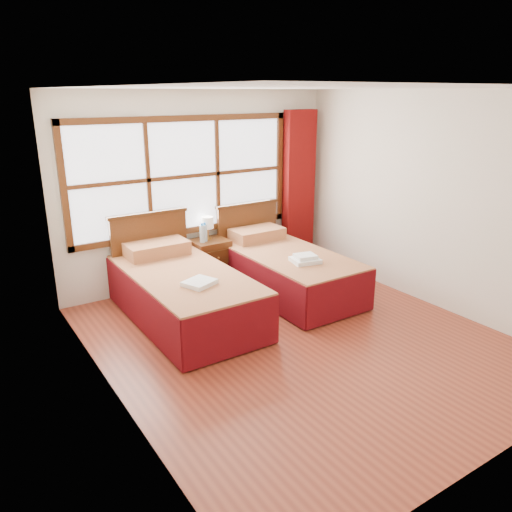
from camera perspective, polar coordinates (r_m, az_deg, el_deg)
floor at (r=5.52m, az=4.93°, el=-9.45°), size 4.50×4.50×0.00m
ceiling at (r=4.89m, az=5.79°, el=18.61°), size 4.50×4.50×0.00m
wall_back at (r=6.91m, az=-6.42°, el=7.62°), size 4.00×0.00×4.00m
wall_left at (r=4.16m, az=-16.83°, el=-0.22°), size 0.00×4.50×4.50m
wall_right at (r=6.47m, az=19.44°, el=5.96°), size 0.00×4.50×4.50m
window at (r=6.74m, az=-8.24°, el=9.00°), size 3.16×0.06×1.56m
curtain at (r=7.67m, az=4.90°, el=7.73°), size 0.50×0.16×2.30m
bed_left at (r=5.93m, az=-8.41°, el=-4.01°), size 1.13×2.19×1.10m
bed_right at (r=6.65m, az=3.37°, el=-1.48°), size 1.08×2.10×1.05m
nightstand at (r=6.94m, az=-5.23°, el=-0.70°), size 0.48×0.47×0.64m
towels_left at (r=5.39m, az=-6.49°, el=-3.05°), size 0.39×0.37×0.05m
towels_right at (r=6.18m, az=5.66°, el=-0.33°), size 0.38×0.35×0.10m
lamp at (r=6.85m, az=-5.55°, el=3.74°), size 0.16×0.16×0.31m
bottle_near at (r=6.72m, az=-6.17°, el=2.56°), size 0.07×0.07×0.27m
bottle_far at (r=6.77m, az=-5.88°, el=2.67°), size 0.07×0.07×0.26m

